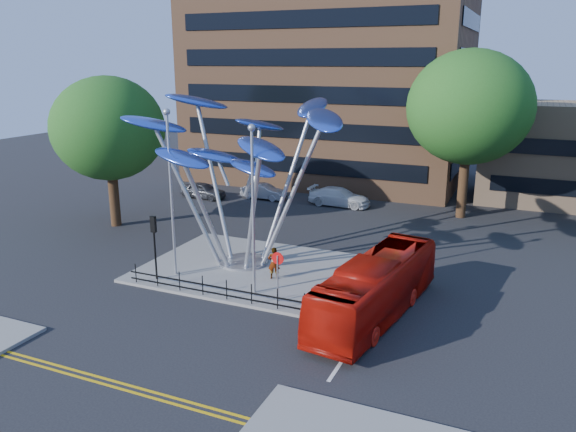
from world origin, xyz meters
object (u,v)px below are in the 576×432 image
at_px(no_entry_sign_island, 278,268).
at_px(street_lamp_left, 170,179).
at_px(parked_car_mid, 264,191).
at_px(leaf_sculpture, 241,144).
at_px(parked_car_right, 339,197).
at_px(tree_left, 108,129).
at_px(pedestrian, 274,263).
at_px(parked_car_left, 203,190).
at_px(tree_right, 469,107).
at_px(street_lamp_right, 253,195).
at_px(traffic_light_island, 154,234).
at_px(red_bus, 376,287).

bearing_deg(no_entry_sign_island, street_lamp_left, 171.39).
bearing_deg(parked_car_mid, street_lamp_left, -167.65).
distance_m(leaf_sculpture, parked_car_right, 16.17).
relative_size(tree_left, leaf_sculpture, 0.81).
distance_m(pedestrian, parked_car_left, 19.64).
bearing_deg(parked_car_right, street_lamp_left, 171.13).
height_order(street_lamp_left, pedestrian, street_lamp_left).
bearing_deg(tree_left, pedestrian, -18.75).
relative_size(tree_right, parked_car_left, 3.08).
bearing_deg(parked_car_right, street_lamp_right, -173.33).
xyz_separation_m(parked_car_left, parked_car_mid, (4.83, 1.79, -0.03)).
xyz_separation_m(leaf_sculpture, street_lamp_left, (-2.43, -3.18, -1.52)).
relative_size(tree_right, pedestrian, 7.02).
bearing_deg(parked_car_left, tree_right, -79.14).
height_order(street_lamp_left, traffic_light_island, street_lamp_left).
distance_m(no_entry_sign_island, parked_car_mid, 21.21).
bearing_deg(parked_car_left, traffic_light_island, -151.70).
height_order(street_lamp_right, pedestrian, street_lamp_right).
xyz_separation_m(tree_right, street_lamp_left, (-12.50, -18.50, -2.68)).
xyz_separation_m(parked_car_mid, parked_car_right, (6.53, 0.38, 0.08)).
bearing_deg(traffic_light_island, pedestrian, 24.27).
relative_size(traffic_light_island, parked_car_right, 0.69).
distance_m(tree_right, pedestrian, 19.79).
xyz_separation_m(no_entry_sign_island, parked_car_left, (-14.71, 16.93, -1.15)).
bearing_deg(tree_left, red_bus, -18.52).
height_order(traffic_light_island, parked_car_left, traffic_light_island).
relative_size(pedestrian, parked_car_right, 0.35).
bearing_deg(tree_left, parked_car_left, 82.23).
bearing_deg(tree_right, street_lamp_right, -111.54).
relative_size(street_lamp_left, parked_car_mid, 2.28).
xyz_separation_m(pedestrian, parked_car_left, (-13.33, 14.41, -0.34)).
bearing_deg(tree_right, red_bus, -94.24).
xyz_separation_m(street_lamp_left, street_lamp_right, (5.00, -0.50, -0.26)).
bearing_deg(tree_right, leaf_sculpture, -123.31).
height_order(tree_right, leaf_sculpture, tree_right).
bearing_deg(street_lamp_right, no_entry_sign_island, -17.87).
relative_size(leaf_sculpture, street_lamp_right, 1.53).
distance_m(red_bus, parked_car_left, 25.31).
height_order(tree_left, street_lamp_left, tree_left).
bearing_deg(tree_right, tree_left, -151.39).
bearing_deg(red_bus, parked_car_right, 120.95).
xyz_separation_m(street_lamp_left, pedestrian, (5.12, 1.54, -4.34)).
distance_m(leaf_sculpture, red_bus, 10.86).
xyz_separation_m(street_lamp_left, parked_car_left, (-8.21, 15.95, -4.69)).
distance_m(tree_right, tree_left, 25.09).
relative_size(no_entry_sign_island, pedestrian, 1.42).
height_order(tree_left, traffic_light_island, tree_left).
bearing_deg(red_bus, tree_right, 93.48).
distance_m(no_entry_sign_island, parked_car_left, 22.46).
xyz_separation_m(traffic_light_island, red_bus, (11.60, 0.60, -1.22)).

